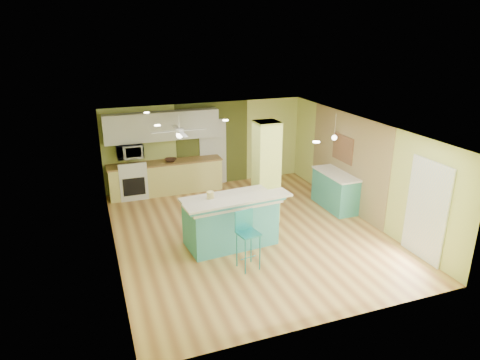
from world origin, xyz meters
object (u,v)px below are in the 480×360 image
object	(u,v)px
bar_stool	(246,230)
canister	(210,195)
peninsula	(231,220)
side_counter	(335,190)
fruit_bowl	(171,160)

from	to	relation	value
bar_stool	canister	world-z (taller)	canister
bar_stool	canister	size ratio (longest dim) A/B	7.42
peninsula	side_counter	size ratio (longest dim) A/B	1.55
peninsula	fruit_bowl	distance (m)	3.64
fruit_bowl	canister	size ratio (longest dim) A/B	2.12
peninsula	canister	xyz separation A→B (m)	(-0.39, 0.19, 0.58)
canister	peninsula	bearing A→B (deg)	-25.53
peninsula	fruit_bowl	xyz separation A→B (m)	(-0.59, 3.56, 0.41)
side_counter	fruit_bowl	xyz separation A→B (m)	(-3.85, 2.57, 0.50)
peninsula	fruit_bowl	world-z (taller)	peninsula
fruit_bowl	bar_stool	bearing A→B (deg)	-82.90
peninsula	side_counter	distance (m)	3.41
peninsula	fruit_bowl	size ratio (longest dim) A/B	6.83
side_counter	canister	bearing A→B (deg)	-167.62
bar_stool	canister	distance (m)	1.30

